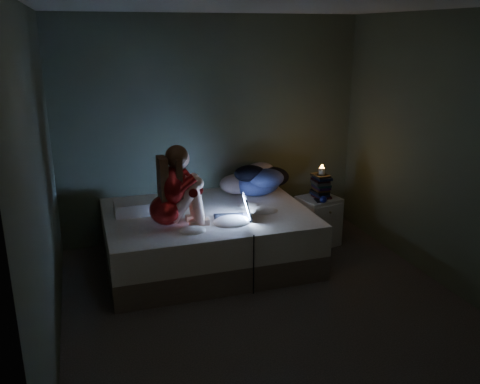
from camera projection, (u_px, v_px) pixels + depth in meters
name	position (u px, v px, depth m)	size (l,w,h in m)	color
floor	(268.00, 308.00, 4.65)	(3.60, 3.80, 0.02)	#262322
ceiling	(274.00, 3.00, 3.86)	(3.60, 3.80, 0.02)	silver
wall_back	(212.00, 130.00, 5.99)	(3.60, 0.02, 2.60)	#4B573F
wall_front	(410.00, 266.00, 2.52)	(3.60, 0.02, 2.60)	#4B573F
wall_left	(40.00, 190.00, 3.73)	(0.02, 3.80, 2.60)	#4B573F
wall_right	(451.00, 155.00, 4.78)	(0.02, 3.80, 2.60)	#4B573F
bed	(208.00, 237.00, 5.47)	(2.12, 1.59, 0.58)	beige
pillow	(136.00, 207.00, 5.34)	(0.45, 0.32, 0.13)	white
woman	(165.00, 187.00, 4.85)	(0.50, 0.33, 0.81)	#710103
laptop	(232.00, 207.00, 5.13)	(0.37, 0.26, 0.26)	black
clothes_pile	(255.00, 178.00, 5.96)	(0.61, 0.49, 0.37)	navy
nightstand	(318.00, 221.00, 5.96)	(0.43, 0.38, 0.57)	silver
book_stack	(321.00, 185.00, 5.84)	(0.19, 0.25, 0.29)	black
candle	(322.00, 170.00, 5.79)	(0.07, 0.07, 0.08)	beige
phone	(316.00, 200.00, 5.77)	(0.07, 0.14, 0.01)	black
blue_orb	(320.00, 199.00, 5.69)	(0.08, 0.08, 0.08)	#0E1358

